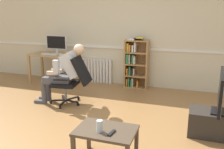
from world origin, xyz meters
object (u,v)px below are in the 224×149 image
Objects in this scene: bookshelf at (135,63)px; person_seated at (64,72)px; computer_desk at (53,58)px; drinking_glass at (100,126)px; tv_screen at (221,92)px; spare_remote at (112,133)px; tv_stand at (217,124)px; office_chair at (73,79)px; keyboard at (49,54)px; coffee_table at (106,134)px; computer_mouse at (61,55)px; imac_monitor at (56,43)px; radiator at (97,71)px.

bookshelf is 1.84m from person_seated.
computer_desk is 3.76m from drinking_glass.
tv_screen is 1.84m from drinking_glass.
computer_desk is at bearing 140.07° from spare_remote.
drinking_glass is (-1.37, -1.21, 0.32)m from tv_stand.
computer_desk is at bearing -147.78° from person_seated.
office_chair is (-0.89, -1.48, -0.07)m from bookshelf.
tv_screen reaches higher than office_chair.
keyboard reaches higher than coffee_table.
computer_mouse reaches higher than keyboard.
computer_mouse is 0.08× the size of bookshelf.
imac_monitor is 3.91m from spare_remote.
person_seated is (0.92, -1.29, -0.37)m from imac_monitor.
coffee_table is at bearing -47.35° from keyboard.
computer_mouse is at bearing -155.19° from person_seated.
person_seated is 2.30m from spare_remote.
imac_monitor is 0.61× the size of tv_screen.
bookshelf is 3.19m from drinking_glass.
drinking_glass is at bearing -50.22° from computer_desk.
keyboard is 0.42× the size of office_chair.
imac_monitor is 5.57× the size of computer_mouse.
office_chair is (0.14, -1.58, 0.22)m from radiator.
radiator reaches higher than spare_remote.
keyboard is at bearing 141.57° from spare_remote.
keyboard is at bearing -138.89° from office_chair.
keyboard is at bearing -152.87° from radiator.
computer_mouse reaches higher than drinking_glass.
tv_stand is 5.36× the size of spare_remote.
person_seated is 1.30× the size of tv_screen.
tv_screen is (3.46, -1.56, -0.08)m from computer_mouse.
bookshelf is 1.08m from radiator.
imac_monitor is 1.23m from radiator.
drinking_glass is 0.93× the size of spare_remote.
computer_mouse is 0.12× the size of radiator.
tv_stand is at bearing 53.49° from spare_remote.
keyboard reaches higher than radiator.
bookshelf is at bearing 96.11° from drinking_glass.
computer_mouse is 0.14× the size of coffee_table.
bookshelf is 1.52× the size of tv_stand.
radiator is 5.85× the size of drinking_glass.
computer_mouse is at bearing -144.46° from radiator.
tv_stand is (3.46, -1.56, -0.58)m from computer_mouse.
spare_remote is (2.48, -2.97, -0.58)m from imac_monitor.
radiator reaches higher than tv_stand.
office_chair is at bearing 169.42° from tv_stand.
tv_stand is (1.71, -1.97, -0.40)m from bookshelf.
radiator is 3.51m from coffee_table.
imac_monitor is (0.07, 0.08, 0.38)m from computer_desk.
imac_monitor is 3.81m from drinking_glass.
computer_desk is at bearing -142.65° from office_chair.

